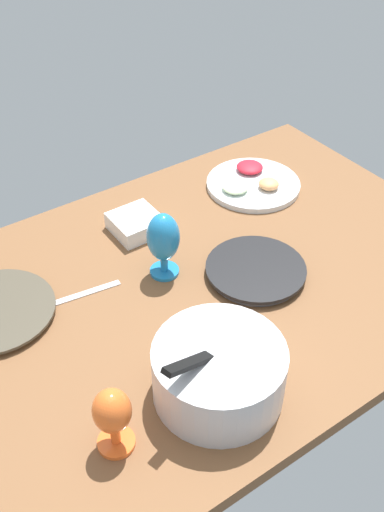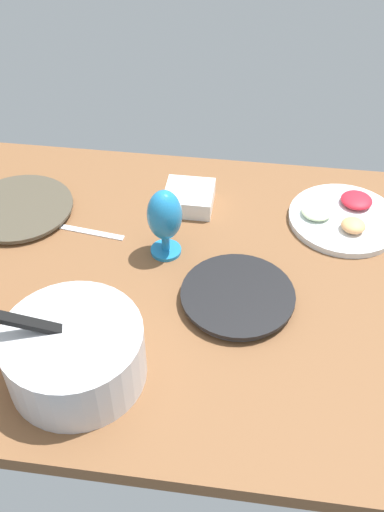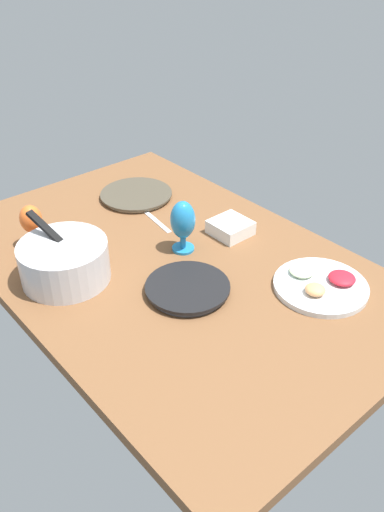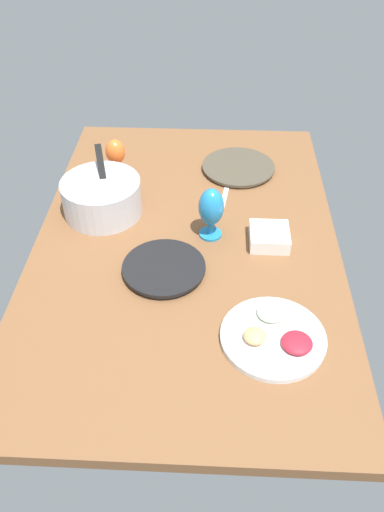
% 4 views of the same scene
% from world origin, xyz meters
% --- Properties ---
extents(ground_plane, '(1.60, 1.04, 0.04)m').
position_xyz_m(ground_plane, '(0.00, 0.00, -0.02)').
color(ground_plane, brown).
extents(dinner_plate_left, '(0.27, 0.27, 0.03)m').
position_xyz_m(dinner_plate_left, '(-0.16, 0.06, 0.01)').
color(dinner_plate_left, '#4C4C51').
rests_on(dinner_plate_left, ground_plane).
extents(dinner_plate_right, '(0.30, 0.30, 0.02)m').
position_xyz_m(dinner_plate_right, '(0.46, -0.19, 0.01)').
color(dinner_plate_right, beige).
rests_on(dinner_plate_right, ground_plane).
extents(mixing_bowl, '(0.29, 0.28, 0.20)m').
position_xyz_m(mixing_bowl, '(0.15, 0.31, 0.07)').
color(mixing_bowl, silver).
rests_on(mixing_bowl, ground_plane).
extents(fruit_platter, '(0.30, 0.30, 0.05)m').
position_xyz_m(fruit_platter, '(-0.42, -0.27, 0.01)').
color(fruit_platter, silver).
rests_on(fruit_platter, ground_plane).
extents(hurricane_glass_orange, '(0.08, 0.08, 0.16)m').
position_xyz_m(hurricane_glass_orange, '(0.39, 0.30, 0.10)').
color(hurricane_glass_orange, orange).
rests_on(hurricane_glass_orange, ground_plane).
extents(hurricane_glass_blue, '(0.09, 0.09, 0.19)m').
position_xyz_m(hurricane_glass_blue, '(0.03, -0.08, 0.11)').
color(hurricane_glass_blue, '#207DBB').
rests_on(hurricane_glass_blue, ground_plane).
extents(square_bowl_white, '(0.13, 0.13, 0.05)m').
position_xyz_m(square_bowl_white, '(0.00, -0.28, 0.03)').
color(square_bowl_white, white).
rests_on(square_bowl_white, ground_plane).
extents(fork_by_right_plate, '(0.18, 0.04, 0.01)m').
position_xyz_m(fork_by_right_plate, '(0.24, -0.13, 0.00)').
color(fork_by_right_plate, silver).
rests_on(fork_by_right_plate, ground_plane).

